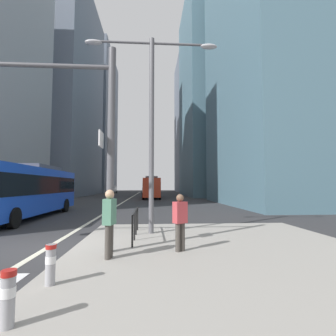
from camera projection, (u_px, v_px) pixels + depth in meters
The scene contains 19 objects.
ground_plane at pixel (120, 204), 28.15m from camera, with size 160.00×160.00×0.00m, color #303033.
median_island at pixel (222, 251), 7.62m from camera, with size 9.00×10.00×0.15m, color gray.
lane_centre_line at pixel (128, 199), 38.10m from camera, with size 0.20×80.00×0.01m, color beige.
office_tower_left_mid at pixel (58, 94), 53.01m from camera, with size 13.65×25.37×42.11m, color slate.
office_tower_left_far at pixel (92, 122), 83.07m from camera, with size 13.34×25.65×45.13m, color slate.
office_tower_right_near at pixel (274, 38), 28.40m from camera, with size 11.52×18.62×36.98m, color slate.
office_tower_right_mid at pixel (218, 97), 51.85m from camera, with size 13.90×19.41×39.91m, color slate.
office_tower_right_far at pixel (195, 123), 80.20m from camera, with size 10.39×25.68×43.33m, color slate.
city_bus_blue_oncoming at pixel (27, 189), 15.82m from camera, with size 2.82×11.87×3.40m.
city_bus_red_receding at pixel (151, 187), 40.31m from camera, with size 2.77×10.67×3.40m.
car_oncoming_mid at pixel (112, 190), 65.40m from camera, with size 2.12×4.15×1.94m.
car_receding_near at pixel (147, 190), 62.24m from camera, with size 2.20×4.10×1.94m.
traffic_signal_gantry at pixel (30, 112), 7.35m from camera, with size 6.89×0.65×6.00m.
street_lamp_post at pixel (152, 106), 10.43m from camera, with size 5.50×0.32×8.00m.
bollard_front at pixel (8, 295), 3.40m from camera, with size 0.20×0.20×0.75m.
bollard_left at pixel (51, 262), 4.85m from camera, with size 0.20×0.20×0.76m.
pedestrian_railing at pixel (135, 218), 9.31m from camera, with size 0.06×3.07×0.98m.
pedestrian_waiting at pixel (180, 219), 7.38m from camera, with size 0.45×0.40×1.63m.
pedestrian_walking at pixel (109, 220), 6.65m from camera, with size 0.32×0.43×1.77m.
Camera 1 is at (3.36, -8.64, 2.04)m, focal length 27.27 mm.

